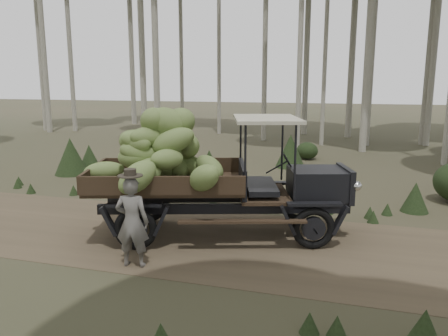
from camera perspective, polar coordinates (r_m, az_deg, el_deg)
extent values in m
plane|color=#473D2B|center=(10.01, -13.23, -7.93)|extent=(120.00, 120.00, 0.00)
cube|color=brown|center=(10.01, -13.23, -7.91)|extent=(70.00, 4.00, 0.01)
cube|color=black|center=(9.46, 11.94, -1.96)|extent=(1.38, 1.34, 0.61)
cube|color=black|center=(9.61, 15.51, -1.91)|extent=(0.44, 1.10, 0.69)
cube|color=black|center=(9.21, 2.43, -1.36)|extent=(0.55, 1.52, 0.61)
cube|color=#38281C|center=(9.28, -7.27, -2.05)|extent=(3.58, 2.85, 0.09)
cube|color=#38281C|center=(10.22, -6.68, 0.34)|extent=(3.01, 0.99, 0.36)
cube|color=#38281C|center=(8.26, -8.06, -2.30)|extent=(3.01, 0.99, 0.36)
cube|color=#38281C|center=(9.54, -16.68, -0.84)|extent=(0.66, 1.94, 0.36)
cube|color=beige|center=(9.06, 5.55, 6.40)|extent=(1.79, 2.19, 0.07)
cube|color=black|center=(9.74, -0.04, -3.90)|extent=(4.94, 1.62, 0.20)
cube|color=black|center=(8.92, 0.04, -5.32)|extent=(4.94, 1.62, 0.20)
torus|color=black|center=(10.43, 9.51, -4.56)|extent=(0.86, 0.40, 0.85)
torus|color=black|center=(8.76, 11.60, -7.72)|extent=(0.86, 0.40, 0.85)
torus|color=black|center=(10.38, -9.71, -4.64)|extent=(0.86, 0.40, 0.85)
torus|color=black|center=(8.70, -11.49, -7.84)|extent=(0.86, 0.40, 0.85)
sphere|color=beige|center=(10.10, 15.22, -0.95)|extent=(0.20, 0.20, 0.20)
sphere|color=beige|center=(9.16, 16.94, -2.28)|extent=(0.20, 0.20, 0.20)
ellipsoid|color=olive|center=(8.59, -10.02, -0.80)|extent=(0.55, 1.04, 0.83)
ellipsoid|color=olive|center=(8.87, -10.78, 1.89)|extent=(1.03, 0.89, 0.65)
ellipsoid|color=olive|center=(8.88, -9.73, 3.98)|extent=(0.83, 0.99, 0.49)
ellipsoid|color=olive|center=(9.07, -5.79, 5.97)|extent=(1.01, 0.85, 0.80)
ellipsoid|color=olive|center=(9.28, -15.35, -0.42)|extent=(0.97, 0.64, 0.47)
ellipsoid|color=olive|center=(9.47, -9.56, 1.86)|extent=(0.92, 0.99, 0.68)
ellipsoid|color=olive|center=(8.90, -11.56, 3.32)|extent=(0.89, 0.66, 0.50)
ellipsoid|color=olive|center=(9.17, -7.83, 6.21)|extent=(0.57, 0.85, 0.63)
ellipsoid|color=olive|center=(9.75, -7.52, 0.28)|extent=(1.12, 1.00, 0.85)
ellipsoid|color=olive|center=(8.60, -7.45, 1.15)|extent=(0.75, 0.81, 0.43)
ellipsoid|color=olive|center=(9.09, -8.49, 3.96)|extent=(1.09, 0.77, 0.79)
ellipsoid|color=olive|center=(9.07, -7.46, 5.57)|extent=(0.79, 1.00, 0.70)
ellipsoid|color=olive|center=(9.74, -5.97, 0.16)|extent=(0.85, 0.94, 0.64)
ellipsoid|color=olive|center=(8.90, -11.32, 1.48)|extent=(0.91, 0.75, 0.54)
ellipsoid|color=olive|center=(8.90, -10.92, 3.42)|extent=(0.89, 0.90, 0.59)
ellipsoid|color=olive|center=(9.02, -9.17, 6.03)|extent=(0.85, 1.04, 0.76)
ellipsoid|color=olive|center=(10.01, -10.57, 0.60)|extent=(0.86, 0.68, 0.57)
ellipsoid|color=olive|center=(9.71, -5.08, 2.82)|extent=(1.11, 1.11, 0.79)
ellipsoid|color=olive|center=(8.74, -6.69, 3.52)|extent=(1.10, 0.73, 0.76)
ellipsoid|color=olive|center=(9.04, -6.74, 5.90)|extent=(0.83, 0.43, 0.45)
ellipsoid|color=olive|center=(9.31, -1.93, 0.06)|extent=(1.02, 0.92, 0.68)
ellipsoid|color=olive|center=(9.66, -6.32, 2.67)|extent=(0.78, 1.04, 0.83)
ellipsoid|color=olive|center=(9.52, -9.00, 4.02)|extent=(0.67, 0.92, 0.68)
ellipsoid|color=olive|center=(8.95, -7.53, 5.99)|extent=(1.06, 0.83, 0.75)
ellipsoid|color=olive|center=(9.79, -4.85, 0.35)|extent=(0.99, 0.59, 0.60)
ellipsoid|color=olive|center=(9.75, -11.20, 2.48)|extent=(1.02, 1.00, 0.73)
ellipsoid|color=olive|center=(9.08, -11.13, 3.61)|extent=(0.87, 0.42, 0.50)
ellipsoid|color=olive|center=(8.24, -11.23, -1.17)|extent=(0.94, 1.08, 0.84)
ellipsoid|color=olive|center=(8.11, -2.64, -1.32)|extent=(1.01, 0.93, 0.78)
imported|color=#625F5A|center=(7.86, -11.91, -6.95)|extent=(0.65, 0.48, 1.63)
cylinder|color=#2C271F|center=(7.65, -12.16, -0.99)|extent=(0.50, 0.50, 0.02)
cylinder|color=#2C271F|center=(7.64, -12.17, -0.60)|extent=(0.25, 0.25, 0.13)
cylinder|color=#B2AD9E|center=(27.05, -10.85, 19.66)|extent=(0.36, 0.36, 14.57)
cylinder|color=#B2AD9E|center=(34.79, -12.22, 19.91)|extent=(0.37, 0.37, 17.25)
cone|color=#233319|center=(18.15, -1.95, 1.68)|extent=(0.40, 0.40, 0.45)
cone|color=#233319|center=(6.26, 24.74, -18.40)|extent=(0.45, 0.45, 0.50)
cone|color=#233319|center=(16.84, -17.17, 1.31)|extent=(0.86, 0.86, 0.96)
cone|color=#233319|center=(12.00, 23.70, -3.51)|extent=(0.68, 0.68, 0.76)
ellipsoid|color=#233319|center=(17.79, -6.95, 2.72)|extent=(1.53, 1.53, 1.23)
ellipsoid|color=#233319|center=(18.74, 10.81, 2.23)|extent=(0.90, 0.90, 0.72)
cone|color=#233319|center=(16.32, -19.38, 1.47)|extent=(1.16, 1.16, 1.29)
cone|color=#233319|center=(16.89, 8.67, 2.22)|extent=(1.13, 1.13, 1.25)
cone|color=#233319|center=(6.14, 14.55, -19.35)|extent=(0.27, 0.27, 0.30)
cone|color=#233319|center=(11.51, 20.55, -5.05)|extent=(0.27, 0.27, 0.30)
cone|color=#233319|center=(11.09, 18.51, -5.52)|extent=(0.27, 0.27, 0.30)
cone|color=#233319|center=(15.25, -25.22, -1.52)|extent=(0.27, 0.27, 0.30)
cone|color=#233319|center=(14.89, -25.38, -1.83)|extent=(0.27, 0.27, 0.30)
cone|color=#233319|center=(6.13, 11.10, -19.19)|extent=(0.27, 0.27, 0.30)
cone|color=#233319|center=(11.92, -7.78, -3.87)|extent=(0.27, 0.27, 0.30)
cone|color=#233319|center=(11.63, 3.15, -4.16)|extent=(0.27, 0.27, 0.30)
cone|color=#233319|center=(11.48, -1.42, -4.36)|extent=(0.27, 0.27, 0.30)
cone|color=#233319|center=(13.38, -19.06, -2.73)|extent=(0.27, 0.27, 0.30)
cone|color=#233319|center=(14.04, -23.93, -2.45)|extent=(0.27, 0.27, 0.30)
cone|color=#233319|center=(10.78, 18.91, -6.03)|extent=(0.27, 0.27, 0.30)
cone|color=#233319|center=(11.19, 13.46, -5.10)|extent=(0.27, 0.27, 0.30)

